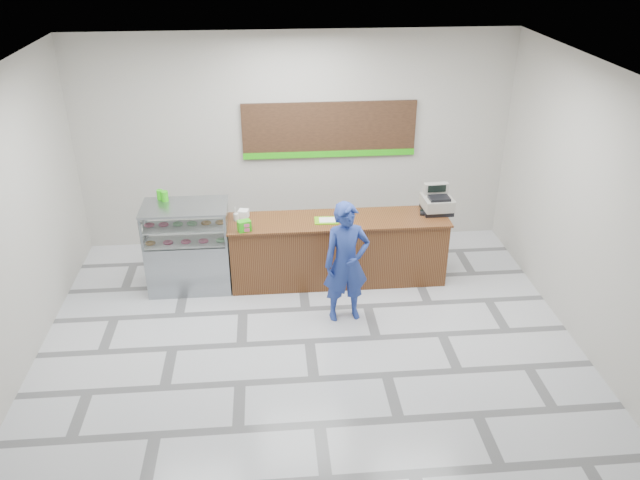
{
  "coord_description": "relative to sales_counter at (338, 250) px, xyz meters",
  "views": [
    {
      "loc": [
        -0.44,
        -6.68,
        4.98
      ],
      "look_at": [
        0.22,
        0.9,
        1.03
      ],
      "focal_mm": 35.0,
      "sensor_mm": 36.0,
      "label": 1
    }
  ],
  "objects": [
    {
      "name": "napkin_box",
      "position": [
        -1.39,
        0.17,
        0.57
      ],
      "size": [
        0.17,
        0.17,
        0.12
      ],
      "primitive_type": "cube",
      "rotation": [
        0.0,
        0.0,
        -0.22
      ],
      "color": "white",
      "rests_on": "sales_counter"
    },
    {
      "name": "promo_box",
      "position": [
        -1.37,
        -0.27,
        0.59
      ],
      "size": [
        0.21,
        0.17,
        0.16
      ],
      "primitive_type": "cube",
      "rotation": [
        0.0,
        0.0,
        0.33
      ],
      "color": "#29BC11",
      "rests_on": "sales_counter"
    },
    {
      "name": "green_cup_right",
      "position": [
        -2.51,
        0.2,
        0.89
      ],
      "size": [
        0.1,
        0.1,
        0.15
      ],
      "primitive_type": "cylinder",
      "color": "#29BC11",
      "rests_on": "display_case"
    },
    {
      "name": "ceiling",
      "position": [
        -0.55,
        -1.55,
        2.98
      ],
      "size": [
        7.0,
        7.0,
        0.0
      ],
      "primitive_type": "plane",
      "rotation": [
        3.14,
        0.0,
        0.0
      ],
      "color": "silver",
      "rests_on": "back_wall"
    },
    {
      "name": "customer",
      "position": [
        -0.01,
        -1.01,
        0.34
      ],
      "size": [
        0.67,
        0.49,
        1.72
      ],
      "primitive_type": "imported",
      "rotation": [
        0.0,
        0.0,
        0.12
      ],
      "color": "navy",
      "rests_on": "floor"
    },
    {
      "name": "serving_tray",
      "position": [
        -0.18,
        -0.05,
        0.52
      ],
      "size": [
        0.35,
        0.26,
        0.02
      ],
      "rotation": [
        0.0,
        0.0,
        -0.04
      ],
      "color": "#69C212",
      "rests_on": "sales_counter"
    },
    {
      "name": "floor",
      "position": [
        -0.55,
        -1.55,
        -0.52
      ],
      "size": [
        7.0,
        7.0,
        0.0
      ],
      "primitive_type": "plane",
      "color": "#BBBBC0",
      "rests_on": "ground"
    },
    {
      "name": "menu_board",
      "position": [
        -0.0,
        1.41,
        1.42
      ],
      "size": [
        2.8,
        0.06,
        0.9
      ],
      "color": "black",
      "rests_on": "back_wall"
    },
    {
      "name": "green_cup_left",
      "position": [
        -2.58,
        0.27,
        0.88
      ],
      "size": [
        0.09,
        0.09,
        0.14
      ],
      "primitive_type": "cylinder",
      "color": "#29BC11",
      "rests_on": "display_case"
    },
    {
      "name": "card_terminal",
      "position": [
        1.28,
        0.07,
        0.53
      ],
      "size": [
        0.11,
        0.17,
        0.04
      ],
      "primitive_type": "cube",
      "rotation": [
        0.0,
        0.0,
        -0.21
      ],
      "color": "black",
      "rests_on": "sales_counter"
    },
    {
      "name": "sales_counter",
      "position": [
        0.0,
        0.0,
        0.0
      ],
      "size": [
        3.26,
        0.76,
        1.03
      ],
      "color": "brown",
      "rests_on": "floor"
    },
    {
      "name": "straw_cup",
      "position": [
        -1.5,
        0.09,
        0.57
      ],
      "size": [
        0.07,
        0.07,
        0.11
      ],
      "primitive_type": "cylinder",
      "color": "silver",
      "rests_on": "sales_counter"
    },
    {
      "name": "cash_register",
      "position": [
        1.5,
        0.15,
        0.67
      ],
      "size": [
        0.45,
        0.47,
        0.41
      ],
      "rotation": [
        0.0,
        0.0,
        0.04
      ],
      "color": "black",
      "rests_on": "sales_counter"
    },
    {
      "name": "donut_decal",
      "position": [
        0.13,
        -0.01,
        0.52
      ],
      "size": [
        0.14,
        0.14,
        0.0
      ],
      "primitive_type": "cylinder",
      "color": "#CE4D72",
      "rests_on": "sales_counter"
    },
    {
      "name": "display_case",
      "position": [
        -2.22,
        -0.0,
        0.16
      ],
      "size": [
        1.22,
        0.72,
        1.33
      ],
      "color": "gray",
      "rests_on": "floor"
    },
    {
      "name": "back_wall",
      "position": [
        -0.55,
        1.45,
        1.23
      ],
      "size": [
        7.0,
        0.0,
        7.0
      ],
      "primitive_type": "plane",
      "rotation": [
        1.57,
        0.0,
        0.0
      ],
      "color": "#B9B4AA",
      "rests_on": "floor"
    }
  ]
}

